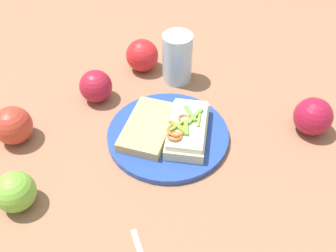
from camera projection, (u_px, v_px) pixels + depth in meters
ground_plane at (168, 137)px, 0.84m from camera, size 2.00×2.00×0.00m
plate at (168, 135)px, 0.84m from camera, size 0.26×0.26×0.01m
sandwich at (187, 129)px, 0.82m from camera, size 0.17×0.16×0.05m
bread_slice_side at (149, 127)px, 0.83m from camera, size 0.18×0.16×0.02m
apple_0 at (313, 116)px, 0.83m from camera, size 0.10×0.10×0.08m
apple_1 at (96, 86)px, 0.91m from camera, size 0.08×0.08×0.08m
apple_2 at (142, 55)px, 0.99m from camera, size 0.09×0.09×0.08m
apple_3 at (15, 192)px, 0.70m from camera, size 0.10×0.10×0.08m
apple_4 at (13, 125)px, 0.81m from camera, size 0.10×0.10×0.08m
drinking_glass at (177, 58)px, 0.95m from camera, size 0.07×0.07×0.13m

